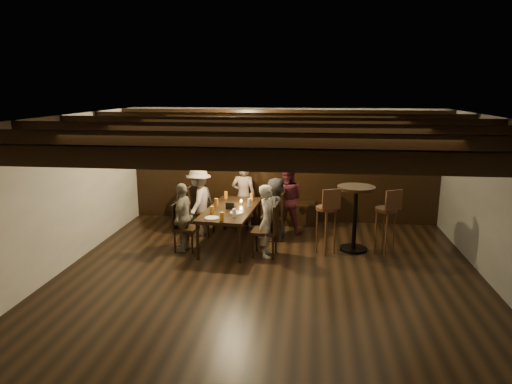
# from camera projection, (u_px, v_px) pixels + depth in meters

# --- Properties ---
(room) EXTENTS (7.00, 7.00, 7.00)m
(room) POSITION_uv_depth(u_px,v_px,m) (264.00, 183.00, 8.53)
(room) COLOR black
(room) RESTS_ON ground
(dining_table) EXTENTS (0.95, 1.89, 0.69)m
(dining_table) POSITION_uv_depth(u_px,v_px,m) (231.00, 211.00, 8.24)
(dining_table) COLOR black
(dining_table) RESTS_ON floor
(chair_left_near) EXTENTS (0.47, 0.47, 0.97)m
(chair_left_near) POSITION_uv_depth(u_px,v_px,m) (201.00, 220.00, 8.88)
(chair_left_near) COLOR black
(chair_left_near) RESTS_ON floor
(chair_left_far) EXTENTS (0.42, 0.42, 0.85)m
(chair_left_far) POSITION_uv_depth(u_px,v_px,m) (185.00, 236.00, 8.03)
(chair_left_far) COLOR black
(chair_left_far) RESTS_ON floor
(chair_right_near) EXTENTS (0.45, 0.45, 0.92)m
(chair_right_near) POSITION_uv_depth(u_px,v_px,m) (274.00, 225.00, 8.61)
(chair_right_near) COLOR black
(chair_right_near) RESTS_ON floor
(chair_right_far) EXTENTS (0.45, 0.45, 0.92)m
(chair_right_far) POSITION_uv_depth(u_px,v_px,m) (266.00, 240.00, 7.75)
(chair_right_far) COLOR black
(chair_right_far) RESTS_ON floor
(person_bench_left) EXTENTS (0.60, 0.42, 1.18)m
(person_bench_left) POSITION_uv_depth(u_px,v_px,m) (199.00, 199.00, 9.28)
(person_bench_left) COLOR #28282B
(person_bench_left) RESTS_ON floor
(person_bench_centre) EXTENTS (0.51, 0.36, 1.34)m
(person_bench_centre) POSITION_uv_depth(u_px,v_px,m) (244.00, 196.00, 9.23)
(person_bench_centre) COLOR gray
(person_bench_centre) RESTS_ON floor
(person_bench_right) EXTENTS (0.69, 0.56, 1.35)m
(person_bench_right) POSITION_uv_depth(u_px,v_px,m) (287.00, 199.00, 8.92)
(person_bench_right) COLOR maroon
(person_bench_right) RESTS_ON floor
(person_left_near) EXTENTS (0.55, 0.89, 1.33)m
(person_left_near) POSITION_uv_depth(u_px,v_px,m) (199.00, 201.00, 8.80)
(person_left_near) COLOR #A09087
(person_left_near) RESTS_ON floor
(person_left_far) EXTENTS (0.35, 0.73, 1.21)m
(person_left_far) POSITION_uv_depth(u_px,v_px,m) (183.00, 217.00, 7.95)
(person_left_far) COLOR gray
(person_left_far) RESTS_ON floor
(person_right_near) EXTENTS (0.42, 0.60, 1.19)m
(person_right_near) POSITION_uv_depth(u_px,v_px,m) (276.00, 209.00, 8.54)
(person_right_near) COLOR black
(person_right_near) RESTS_ON floor
(person_right_far) EXTENTS (0.33, 0.47, 1.24)m
(person_right_far) POSITION_uv_depth(u_px,v_px,m) (268.00, 221.00, 7.67)
(person_right_far) COLOR #B7AE9B
(person_right_far) RESTS_ON floor
(pint_a) EXTENTS (0.07, 0.07, 0.14)m
(pint_a) POSITION_uv_depth(u_px,v_px,m) (226.00, 195.00, 8.93)
(pint_a) COLOR #BF7219
(pint_a) RESTS_ON dining_table
(pint_b) EXTENTS (0.07, 0.07, 0.14)m
(pint_b) POSITION_uv_depth(u_px,v_px,m) (252.00, 197.00, 8.78)
(pint_b) COLOR #BF7219
(pint_b) RESTS_ON dining_table
(pint_c) EXTENTS (0.07, 0.07, 0.14)m
(pint_c) POSITION_uv_depth(u_px,v_px,m) (216.00, 202.00, 8.36)
(pint_c) COLOR #BF7219
(pint_c) RESTS_ON dining_table
(pint_d) EXTENTS (0.07, 0.07, 0.14)m
(pint_d) POSITION_uv_depth(u_px,v_px,m) (249.00, 202.00, 8.34)
(pint_d) COLOR silver
(pint_d) RESTS_ON dining_table
(pint_e) EXTENTS (0.07, 0.07, 0.14)m
(pint_e) POSITION_uv_depth(u_px,v_px,m) (212.00, 210.00, 7.82)
(pint_e) COLOR #BF7219
(pint_e) RESTS_ON dining_table
(pint_f) EXTENTS (0.07, 0.07, 0.14)m
(pint_f) POSITION_uv_depth(u_px,v_px,m) (234.00, 213.00, 7.65)
(pint_f) COLOR silver
(pint_f) RESTS_ON dining_table
(pint_g) EXTENTS (0.07, 0.07, 0.14)m
(pint_g) POSITION_uv_depth(u_px,v_px,m) (222.00, 217.00, 7.44)
(pint_g) COLOR #BF7219
(pint_g) RESTS_ON dining_table
(plate_near) EXTENTS (0.24, 0.24, 0.01)m
(plate_near) POSITION_uv_depth(u_px,v_px,m) (212.00, 218.00, 7.58)
(plate_near) COLOR white
(plate_near) RESTS_ON dining_table
(plate_far) EXTENTS (0.24, 0.24, 0.01)m
(plate_far) POSITION_uv_depth(u_px,v_px,m) (237.00, 213.00, 7.90)
(plate_far) COLOR white
(plate_far) RESTS_ON dining_table
(condiment_caddy) EXTENTS (0.15, 0.10, 0.12)m
(condiment_caddy) POSITION_uv_depth(u_px,v_px,m) (230.00, 206.00, 8.16)
(condiment_caddy) COLOR black
(condiment_caddy) RESTS_ON dining_table
(candle) EXTENTS (0.05, 0.05, 0.05)m
(candle) POSITION_uv_depth(u_px,v_px,m) (241.00, 203.00, 8.48)
(candle) COLOR beige
(candle) RESTS_ON dining_table
(high_top_table) EXTENTS (0.65, 0.65, 1.15)m
(high_top_table) POSITION_uv_depth(u_px,v_px,m) (355.00, 209.00, 7.92)
(high_top_table) COLOR black
(high_top_table) RESTS_ON floor
(bar_stool_left) EXTENTS (0.41, 0.42, 1.17)m
(bar_stool_left) POSITION_uv_depth(u_px,v_px,m) (326.00, 229.00, 7.85)
(bar_stool_left) COLOR #382212
(bar_stool_left) RESTS_ON floor
(bar_stool_right) EXTENTS (0.42, 0.43, 1.17)m
(bar_stool_right) POSITION_uv_depth(u_px,v_px,m) (385.00, 230.00, 7.78)
(bar_stool_right) COLOR #382212
(bar_stool_right) RESTS_ON floor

